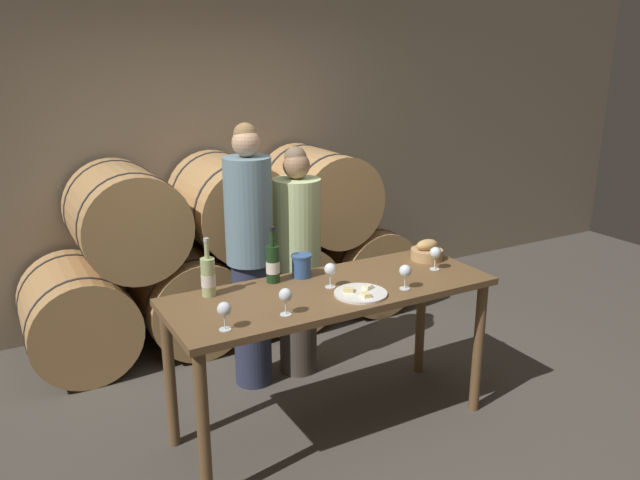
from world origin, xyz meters
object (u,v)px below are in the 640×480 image
Objects in this scene: person_left at (250,256)px; blue_crock at (302,265)px; wine_bottle_red at (273,264)px; wine_glass_far_left at (224,310)px; bread_basket at (427,252)px; tasting_table at (332,307)px; wine_glass_left at (286,296)px; wine_glass_center at (330,270)px; wine_glass_right at (405,272)px; cheese_plate at (361,293)px; wine_bottle_white at (208,277)px; wine_glass_far_right at (435,253)px; person_right at (297,262)px.

person_left is 12.85× the size of blue_crock.
person_left is at bearing 83.65° from wine_bottle_red.
wine_glass_far_left is (-0.67, -0.47, 0.03)m from blue_crock.
tasting_table is at bearing -169.86° from bread_basket.
person_left is (-0.20, 0.72, 0.13)m from tasting_table.
wine_glass_left and wine_glass_center have the same top height.
cheese_plate is at bearing 169.46° from wine_glass_right.
wine_glass_far_right is (1.36, -0.27, -0.01)m from wine_bottle_white.
wine_glass_right is at bearing -24.09° from wine_bottle_white.
tasting_table is at bearing -20.05° from wine_bottle_white.
wine_glass_center is at bearing 29.72° from wine_glass_left.
wine_bottle_red is 1.13× the size of cheese_plate.
blue_crock is at bearing -0.91° from wine_bottle_red.
wine_bottle_red is 1.62× the size of bread_basket.
wine_glass_center is at bearing -171.15° from bread_basket.
cheese_plate is at bearing -63.00° from wine_glass_center.
wine_bottle_red is at bearing -130.38° from person_right.
wine_bottle_white reaches higher than wine_glass_left.
wine_glass_left is (-0.33, -0.46, 0.03)m from blue_crock.
wine_glass_center is (0.65, -0.22, -0.01)m from wine_bottle_white.
person_left is 5.98× the size of cheese_plate.
person_left is 12.29× the size of wine_glass_left.
cheese_plate is (0.34, -0.42, -0.10)m from wine_bottle_red.
person_right is at bearing 31.40° from wine_bottle_white.
wine_glass_far_right is at bearing -11.37° from wine_bottle_white.
wine_glass_far_right is at bearing 7.29° from wine_glass_far_left.
wine_glass_left is (-0.20, -0.93, 0.09)m from person_left.
wine_glass_center is 1.00× the size of wine_glass_right.
wine_glass_far_left is 0.34m from wine_glass_left.
wine_bottle_white is at bearing -177.41° from wine_bottle_red.
wine_glass_right is (0.27, -0.05, 0.10)m from cheese_plate.
person_left is at bearing 120.54° from wine_glass_right.
wine_bottle_white is at bearing 161.31° from wine_glass_center.
person_left is 0.67m from wine_bottle_white.
wine_bottle_red is 2.32× the size of wine_glass_right.
wine_glass_center is at bearing -43.81° from wine_bottle_red.
person_left reaches higher than wine_glass_left.
tasting_table is at bearing -83.74° from wine_glass_center.
tasting_table is 0.82m from bread_basket.
tasting_table is at bearing -74.82° from person_left.
bread_basket is 1.43× the size of wine_glass_far_right.
person_right reaches higher than wine_glass_center.
wine_bottle_white is 1.12× the size of cheese_plate.
person_right is at bearing 49.62° from wine_bottle_red.
bread_basket is (0.99, -0.58, 0.04)m from person_left.
wine_bottle_white is 0.85m from cheese_plate.
cheese_plate is at bearing -61.03° from tasting_table.
wine_glass_far_left is 1.00× the size of wine_glass_far_right.
person_left is 5.36× the size of wine_bottle_white.
wine_glass_left is at bearing 2.90° from wine_glass_far_left.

